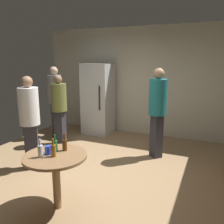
{
  "coord_description": "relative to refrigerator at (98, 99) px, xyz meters",
  "views": [
    {
      "loc": [
        1.73,
        -3.15,
        1.9
      ],
      "look_at": [
        0.21,
        0.31,
        1.06
      ],
      "focal_mm": 37.77,
      "sensor_mm": 36.0,
      "label": 1
    }
  ],
  "objects": [
    {
      "name": "wall_back",
      "position": [
        1.02,
        0.43,
        0.45
      ],
      "size": [
        5.32,
        0.06,
        2.7
      ],
      "primitive_type": "cube",
      "color": "beige",
      "rests_on": "ground_plane"
    },
    {
      "name": "beer_bottle_brown",
      "position": [
        1.01,
        -2.95,
        -0.08
      ],
      "size": [
        0.06,
        0.06,
        0.23
      ],
      "color": "#593314",
      "rests_on": "foreground_table"
    },
    {
      "name": "person_in_gray_shirt",
      "position": [
        -0.84,
        -0.68,
        0.12
      ],
      "size": [
        0.48,
        0.48,
        1.74
      ],
      "rotation": [
        0.0,
        0.0,
        -0.91
      ],
      "color": "#2D2D38",
      "rests_on": "ground_plane"
    },
    {
      "name": "ground_plane",
      "position": [
        1.02,
        -2.2,
        -0.95
      ],
      "size": [
        5.2,
        5.2,
        0.1
      ],
      "primitive_type": "cube",
      "color": "#9E7C56"
    },
    {
      "name": "person_in_white_shirt",
      "position": [
        -0.12,
        -2.34,
        0.05
      ],
      "size": [
        0.47,
        0.47,
        1.63
      ],
      "rotation": [
        0.0,
        0.0,
        -0.95
      ],
      "color": "#2D2D38",
      "rests_on": "ground_plane"
    },
    {
      "name": "person_in_olive_shirt",
      "position": [
        -0.42,
        -1.1,
        0.01
      ],
      "size": [
        0.34,
        0.34,
        1.57
      ],
      "rotation": [
        0.0,
        0.0,
        -1.56
      ],
      "color": "#2D2D38",
      "rests_on": "ground_plane"
    },
    {
      "name": "beer_bottle_green",
      "position": [
        0.92,
        -3.03,
        -0.08
      ],
      "size": [
        0.06,
        0.06,
        0.23
      ],
      "color": "#26662D",
      "rests_on": "foreground_table"
    },
    {
      "name": "plastic_cup_blue",
      "position": [
        0.89,
        -3.13,
        -0.11
      ],
      "size": [
        0.08,
        0.08,
        0.11
      ],
      "primitive_type": "cylinder",
      "color": "blue",
      "rests_on": "foreground_table"
    },
    {
      "name": "beer_bottle_clear",
      "position": [
        0.87,
        -3.25,
        -0.08
      ],
      "size": [
        0.06,
        0.06,
        0.23
      ],
      "color": "silver",
      "rests_on": "foreground_table"
    },
    {
      "name": "person_in_teal_shirt",
      "position": [
        1.77,
        -0.96,
        0.13
      ],
      "size": [
        0.48,
        0.48,
        1.75
      ],
      "rotation": [
        0.0,
        0.0,
        -2.33
      ],
      "color": "#2D2D38",
      "rests_on": "ground_plane"
    },
    {
      "name": "refrigerator",
      "position": [
        0.0,
        0.0,
        0.0
      ],
      "size": [
        0.7,
        0.68,
        1.8
      ],
      "color": "silver",
      "rests_on": "ground_plane"
    },
    {
      "name": "foreground_table",
      "position": [
        0.99,
        -3.12,
        -0.27
      ],
      "size": [
        0.8,
        0.8,
        0.73
      ],
      "color": "olive",
      "rests_on": "ground_plane"
    },
    {
      "name": "beer_bottle_amber",
      "position": [
        1.0,
        -3.16,
        -0.08
      ],
      "size": [
        0.06,
        0.06,
        0.23
      ],
      "color": "#8C5919",
      "rests_on": "foreground_table"
    }
  ]
}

